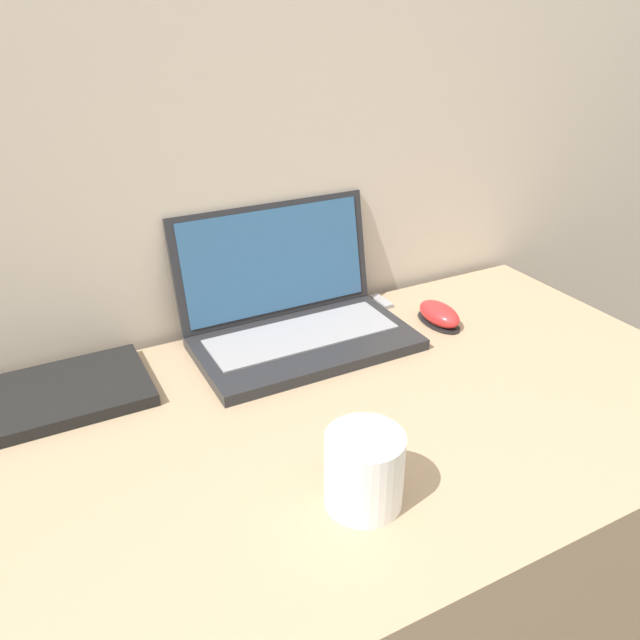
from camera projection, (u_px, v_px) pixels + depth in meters
wall_back at (265, 7)px, 1.01m from camera, size 7.00×0.04×2.50m
desk at (368, 566)px, 1.12m from camera, size 1.14×0.67×0.71m
laptop at (294, 312)px, 1.12m from camera, size 0.38×0.26×0.23m
drink_cup at (364, 469)px, 0.75m from camera, size 0.10×0.10×0.10m
computer_mouse at (439, 315)px, 1.19m from camera, size 0.06×0.11×0.04m
usb_stick at (381, 301)px, 1.27m from camera, size 0.02×0.06×0.01m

